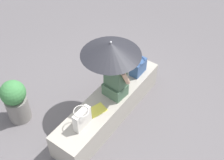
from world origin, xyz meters
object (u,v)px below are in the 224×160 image
(tote_bag_canvas, at_px, (82,118))
(planter_near, at_px, (16,100))
(parasol, at_px, (111,49))
(handbag_black, at_px, (138,67))
(person_seated, at_px, (115,77))
(magazine, at_px, (97,110))

(tote_bag_canvas, relative_size, planter_near, 0.41)
(parasol, height_order, handbag_black, parasol)
(person_seated, xyz_separation_m, parasol, (-0.00, 0.08, 0.51))
(person_seated, relative_size, tote_bag_canvas, 2.67)
(magazine, distance_m, planter_near, 1.37)
(tote_bag_canvas, distance_m, magazine, 0.38)
(handbag_black, bearing_deg, tote_bag_canvas, 178.01)
(magazine, bearing_deg, parasol, 24.13)
(tote_bag_canvas, xyz_separation_m, planter_near, (-0.22, 1.25, -0.22))
(handbag_black, relative_size, tote_bag_canvas, 0.91)
(magazine, height_order, planter_near, planter_near)
(parasol, xyz_separation_m, tote_bag_canvas, (-0.80, -0.06, -0.73))
(planter_near, bearing_deg, magazine, -65.40)
(person_seated, xyz_separation_m, magazine, (-0.46, 0.03, -0.38))
(handbag_black, relative_size, magazine, 1.10)
(parasol, height_order, magazine, parasol)
(handbag_black, distance_m, tote_bag_canvas, 1.46)
(person_seated, bearing_deg, handbag_black, -2.60)
(tote_bag_canvas, xyz_separation_m, magazine, (0.35, 0.01, -0.16))
(magazine, bearing_deg, planter_near, 132.32)
(tote_bag_canvas, distance_m, planter_near, 1.29)
(person_seated, xyz_separation_m, handbag_black, (0.65, -0.03, -0.25))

